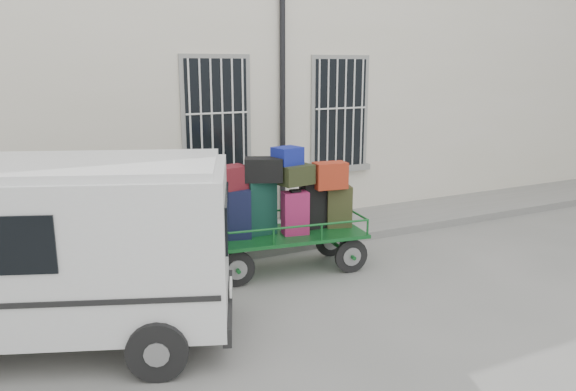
% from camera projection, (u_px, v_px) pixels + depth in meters
% --- Properties ---
extents(ground, '(80.00, 80.00, 0.00)m').
position_uv_depth(ground, '(312.00, 282.00, 8.56)').
color(ground, slate).
rests_on(ground, ground).
extents(building, '(24.00, 5.15, 6.00)m').
position_uv_depth(building, '(194.00, 76.00, 12.66)').
color(building, beige).
rests_on(building, ground).
extents(sidewalk, '(24.00, 1.70, 0.15)m').
position_uv_depth(sidewalk, '(254.00, 239.00, 10.45)').
color(sidewalk, slate).
rests_on(sidewalk, ground).
extents(luggage_cart, '(2.89, 1.43, 1.99)m').
position_uv_depth(luggage_cart, '(284.00, 208.00, 8.84)').
color(luggage_cart, black).
rests_on(luggage_cart, ground).
extents(van, '(4.67, 3.26, 2.19)m').
position_uv_depth(van, '(39.00, 243.00, 6.39)').
color(van, white).
rests_on(van, ground).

